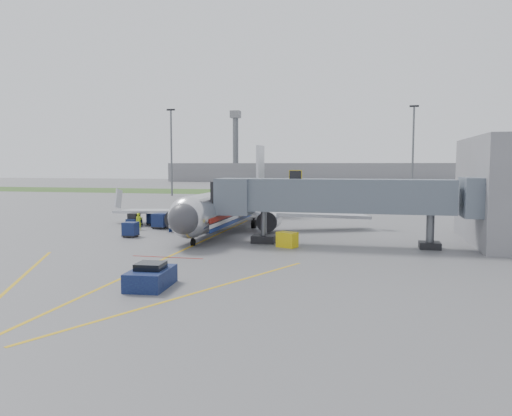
% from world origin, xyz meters
% --- Properties ---
extents(ground, '(400.00, 400.00, 0.00)m').
position_xyz_m(ground, '(0.00, 0.00, 0.00)').
color(ground, '#565659').
rests_on(ground, ground).
extents(grass_strip, '(300.00, 25.00, 0.01)m').
position_xyz_m(grass_strip, '(0.00, 90.00, 0.01)').
color(grass_strip, '#2D4C1E').
rests_on(grass_strip, ground).
extents(apron_markings, '(21.52, 50.00, 0.01)m').
position_xyz_m(apron_markings, '(0.00, -7.40, 0.00)').
color(apron_markings, gold).
rests_on(apron_markings, ground).
extents(airliner, '(32.10, 35.67, 10.25)m').
position_xyz_m(airliner, '(0.00, 15.25, 2.65)').
color(airliner, silver).
rests_on(airliner, ground).
extents(jet_bridge, '(25.30, 4.00, 6.90)m').
position_xyz_m(jet_bridge, '(12.86, 5.00, 4.47)').
color(jet_bridge, slate).
rests_on(jet_bridge, ground).
extents(light_mast_left, '(2.00, 0.44, 20.40)m').
position_xyz_m(light_mast_left, '(-30.00, 70.00, 10.78)').
color(light_mast_left, '#595B60').
rests_on(light_mast_left, ground).
extents(light_mast_right, '(2.00, 0.44, 20.40)m').
position_xyz_m(light_mast_right, '(25.00, 75.00, 10.78)').
color(light_mast_right, '#595B60').
rests_on(light_mast_right, ground).
extents(distant_terminal, '(120.00, 14.00, 8.00)m').
position_xyz_m(distant_terminal, '(-10.00, 170.00, 4.00)').
color(distant_terminal, slate).
rests_on(distant_terminal, ground).
extents(control_tower, '(4.00, 4.00, 30.00)m').
position_xyz_m(control_tower, '(-40.00, 165.00, 17.33)').
color(control_tower, '#595B60').
rests_on(control_tower, ground).
extents(pushback_tug, '(2.46, 3.77, 1.51)m').
position_xyz_m(pushback_tug, '(2.87, -13.35, 0.63)').
color(pushback_tug, '#0D0F3D').
rests_on(pushback_tug, ground).
extents(baggage_tug, '(1.25, 2.30, 1.58)m').
position_xyz_m(baggage_tug, '(-11.90, 14.07, 0.70)').
color(baggage_tug, '#0D0F3D').
rests_on(baggage_tug, ground).
extents(baggage_cart_a, '(1.62, 1.62, 1.48)m').
position_xyz_m(baggage_cart_a, '(-10.13, 15.86, 0.75)').
color(baggage_cart_a, '#0D0F3D').
rests_on(baggage_cart_a, ground).
extents(baggage_cart_b, '(1.47, 1.47, 1.52)m').
position_xyz_m(baggage_cart_b, '(-8.13, 5.73, 0.77)').
color(baggage_cart_b, '#0D0F3D').
rests_on(baggage_cart_b, ground).
extents(baggage_cart_c, '(1.76, 1.76, 1.76)m').
position_xyz_m(baggage_cart_c, '(-7.91, 12.72, 0.90)').
color(baggage_cart_c, '#0D0F3D').
rests_on(baggage_cart_c, ground).
extents(belt_loader, '(2.97, 5.01, 2.38)m').
position_xyz_m(belt_loader, '(-2.52, 11.84, 0.59)').
color(belt_loader, '#0D0F3D').
rests_on(belt_loader, ground).
extents(ground_power_cart, '(2.02, 1.72, 1.37)m').
position_xyz_m(ground_power_cart, '(8.58, 3.00, 0.68)').
color(ground_power_cart, yellow).
rests_on(ground_power_cart, ground).
extents(ramp_worker, '(0.83, 0.81, 1.92)m').
position_xyz_m(ramp_worker, '(-9.85, 11.13, 0.96)').
color(ramp_worker, '#A6C417').
rests_on(ramp_worker, ground).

